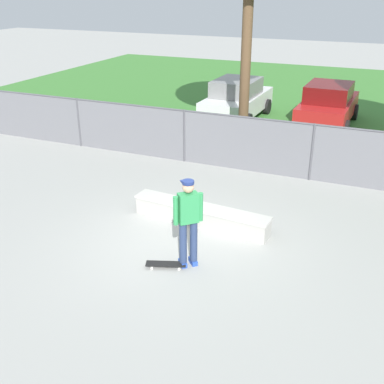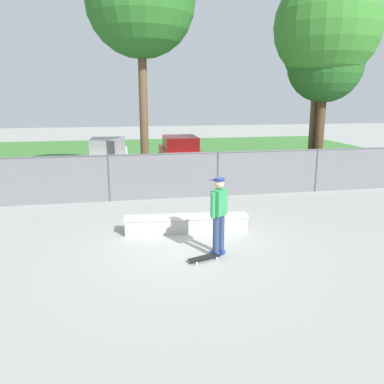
{
  "view_description": "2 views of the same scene",
  "coord_description": "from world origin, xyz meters",
  "px_view_note": "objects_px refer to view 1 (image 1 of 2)",
  "views": [
    {
      "loc": [
        3.8,
        -8.21,
        5.23
      ],
      "look_at": [
        0.05,
        0.58,
        0.97
      ],
      "focal_mm": 44.38,
      "sensor_mm": 36.0,
      "label": 1
    },
    {
      "loc": [
        -1.73,
        -9.24,
        3.64
      ],
      "look_at": [
        0.19,
        0.57,
        1.22
      ],
      "focal_mm": 37.4,
      "sensor_mm": 36.0,
      "label": 2
    }
  ],
  "objects_px": {
    "skateboarder": "(188,219)",
    "car_white": "(237,99)",
    "skateboard": "(166,264)",
    "car_red": "(328,105)",
    "concrete_ledge": "(201,215)"
  },
  "relations": [
    {
      "from": "skateboarder",
      "to": "car_white",
      "type": "bearing_deg",
      "value": 103.25
    },
    {
      "from": "car_white",
      "to": "skateboard",
      "type": "bearing_deg",
      "value": -78.91
    },
    {
      "from": "skateboarder",
      "to": "car_red",
      "type": "xyz_separation_m",
      "value": [
        0.98,
        11.38,
        -0.19
      ]
    },
    {
      "from": "concrete_ledge",
      "to": "skateboard",
      "type": "xyz_separation_m",
      "value": [
        0.06,
        -1.98,
        -0.17
      ]
    },
    {
      "from": "concrete_ledge",
      "to": "skateboard",
      "type": "relative_size",
      "value": 4.12
    },
    {
      "from": "skateboard",
      "to": "skateboarder",
      "type": "bearing_deg",
      "value": 33.36
    },
    {
      "from": "concrete_ledge",
      "to": "skateboarder",
      "type": "height_order",
      "value": "skateboarder"
    },
    {
      "from": "skateboard",
      "to": "car_white",
      "type": "relative_size",
      "value": 0.19
    },
    {
      "from": "skateboard",
      "to": "car_white",
      "type": "height_order",
      "value": "car_white"
    },
    {
      "from": "concrete_ledge",
      "to": "skateboard",
      "type": "distance_m",
      "value": 1.99
    },
    {
      "from": "skateboarder",
      "to": "car_red",
      "type": "height_order",
      "value": "skateboarder"
    },
    {
      "from": "concrete_ledge",
      "to": "skateboarder",
      "type": "xyz_separation_m",
      "value": [
        0.44,
        -1.73,
        0.79
      ]
    },
    {
      "from": "skateboarder",
      "to": "skateboard",
      "type": "bearing_deg",
      "value": -146.64
    },
    {
      "from": "skateboarder",
      "to": "car_red",
      "type": "bearing_deg",
      "value": 85.06
    },
    {
      "from": "car_red",
      "to": "skateboarder",
      "type": "bearing_deg",
      "value": -94.94
    }
  ]
}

